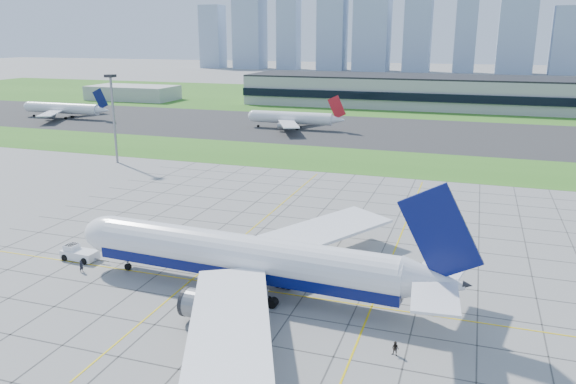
% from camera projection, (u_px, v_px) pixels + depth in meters
% --- Properties ---
extents(ground, '(1400.00, 1400.00, 0.00)m').
position_uv_depth(ground, '(257.00, 283.00, 85.37)').
color(ground, gray).
rests_on(ground, ground).
extents(grass_median, '(700.00, 35.00, 0.04)m').
position_uv_depth(grass_median, '(367.00, 161.00, 167.53)').
color(grass_median, '#30691E').
rests_on(grass_median, ground).
extents(asphalt_taxiway, '(700.00, 75.00, 0.04)m').
position_uv_depth(asphalt_taxiway, '(394.00, 132.00, 217.74)').
color(asphalt_taxiway, '#383838').
rests_on(asphalt_taxiway, ground).
extents(grass_far, '(700.00, 145.00, 0.04)m').
position_uv_depth(grass_far, '(422.00, 101.00, 318.18)').
color(grass_far, '#30691E').
rests_on(grass_far, ground).
extents(apron_markings, '(120.00, 130.00, 0.03)m').
position_uv_depth(apron_markings, '(283.00, 257.00, 95.36)').
color(apron_markings, '#474744').
rests_on(apron_markings, ground).
extents(terminal, '(260.00, 43.00, 15.80)m').
position_uv_depth(terminal, '(499.00, 94.00, 280.90)').
color(terminal, '#B7B7B2').
rests_on(terminal, ground).
extents(service_block, '(50.00, 25.00, 8.00)m').
position_uv_depth(service_block, '(133.00, 93.00, 324.84)').
color(service_block, '#B7B7B2').
rests_on(service_block, ground).
extents(light_mast, '(2.50, 2.50, 25.60)m').
position_uv_depth(light_mast, '(113.00, 108.00, 161.69)').
color(light_mast, gray).
rests_on(light_mast, ground).
extents(city_skyline, '(523.00, 32.40, 160.00)m').
position_uv_depth(city_skyline, '(443.00, 10.00, 546.79)').
color(city_skyline, '#94A7C1').
rests_on(city_skyline, ground).
extents(airliner, '(61.07, 61.77, 19.21)m').
position_uv_depth(airliner, '(246.00, 258.00, 81.35)').
color(airliner, white).
rests_on(airliner, ground).
extents(pushback_tug, '(9.02, 3.43, 2.49)m').
position_uv_depth(pushback_tug, '(78.00, 253.00, 94.20)').
color(pushback_tug, white).
rests_on(pushback_tug, ground).
extents(crew_near, '(0.69, 0.83, 1.94)m').
position_uv_depth(crew_near, '(81.00, 266.00, 89.24)').
color(crew_near, black).
rests_on(crew_near, ground).
extents(crew_far, '(0.99, 0.85, 1.79)m').
position_uv_depth(crew_far, '(395.00, 349.00, 65.95)').
color(crew_far, black).
rests_on(crew_far, ground).
extents(distant_jet_0, '(42.99, 42.66, 14.08)m').
position_uv_depth(distant_jet_0, '(64.00, 108.00, 252.41)').
color(distant_jet_0, white).
rests_on(distant_jet_0, ground).
extents(distant_jet_1, '(38.30, 42.66, 14.08)m').
position_uv_depth(distant_jet_1, '(293.00, 118.00, 223.58)').
color(distant_jet_1, white).
rests_on(distant_jet_1, ground).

